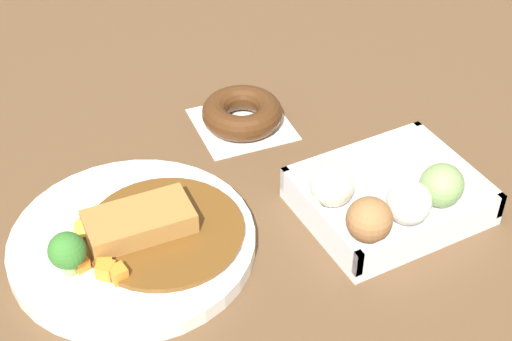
{
  "coord_description": "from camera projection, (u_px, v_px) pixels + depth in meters",
  "views": [
    {
      "loc": [
        -0.25,
        -0.58,
        0.6
      ],
      "look_at": [
        0.07,
        0.03,
        0.03
      ],
      "focal_mm": 54.14,
      "sensor_mm": 36.0,
      "label": 1
    }
  ],
  "objects": [
    {
      "name": "donut_box",
      "position": [
        388.0,
        200.0,
        0.86
      ],
      "size": [
        0.2,
        0.16,
        0.06
      ],
      "color": "white",
      "rests_on": "ground_plane"
    },
    {
      "name": "curry_plate",
      "position": [
        134.0,
        240.0,
        0.83
      ],
      "size": [
        0.27,
        0.27,
        0.07
      ],
      "color": "white",
      "rests_on": "ground_plane"
    },
    {
      "name": "ground_plane",
      "position": [
        216.0,
        227.0,
        0.87
      ],
      "size": [
        1.6,
        1.6,
        0.0
      ],
      "primitive_type": "plane",
      "color": "brown"
    },
    {
      "name": "chocolate_ring_donut",
      "position": [
        242.0,
        114.0,
        1.01
      ],
      "size": [
        0.13,
        0.13,
        0.04
      ],
      "color": "white",
      "rests_on": "ground_plane"
    }
  ]
}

